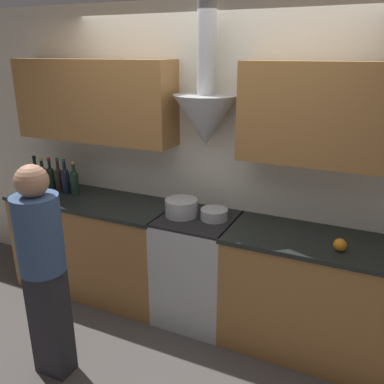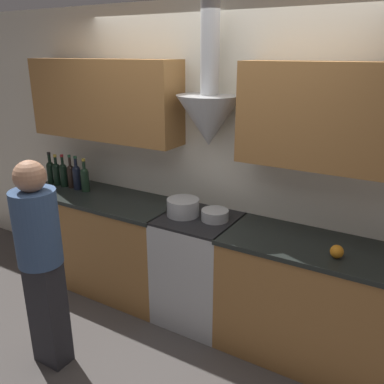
{
  "view_description": "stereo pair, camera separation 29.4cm",
  "coord_description": "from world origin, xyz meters",
  "px_view_note": "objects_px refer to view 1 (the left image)",
  "views": [
    {
      "loc": [
        1.25,
        -2.44,
        2.21
      ],
      "look_at": [
        0.0,
        0.24,
        1.19
      ],
      "focal_mm": 38.0,
      "sensor_mm": 36.0,
      "label": 1
    },
    {
      "loc": [
        1.51,
        -2.3,
        2.21
      ],
      "look_at": [
        0.0,
        0.24,
        1.19
      ],
      "focal_mm": 38.0,
      "sensor_mm": 36.0,
      "label": 2
    }
  ],
  "objects_px": {
    "wine_bottle_1": "(43,177)",
    "wine_bottle_4": "(66,179)",
    "wine_bottle_2": "(51,177)",
    "mixing_bowl": "(214,214)",
    "wine_bottle_5": "(75,182)",
    "orange_fruit": "(340,245)",
    "person_foreground_left": "(43,264)",
    "wine_bottle_3": "(59,179)",
    "stock_pot": "(181,208)",
    "stove_range": "(197,268)",
    "wine_bottle_0": "(36,175)"
  },
  "relations": [
    {
      "from": "mixing_bowl",
      "to": "wine_bottle_4",
      "type": "bearing_deg",
      "value": -179.96
    },
    {
      "from": "wine_bottle_4",
      "to": "orange_fruit",
      "type": "height_order",
      "value": "wine_bottle_4"
    },
    {
      "from": "orange_fruit",
      "to": "person_foreground_left",
      "type": "relative_size",
      "value": 0.06
    },
    {
      "from": "stove_range",
      "to": "wine_bottle_5",
      "type": "height_order",
      "value": "wine_bottle_5"
    },
    {
      "from": "wine_bottle_2",
      "to": "wine_bottle_4",
      "type": "xyz_separation_m",
      "value": [
        0.18,
        0.0,
        0.0
      ]
    },
    {
      "from": "wine_bottle_2",
      "to": "mixing_bowl",
      "type": "xyz_separation_m",
      "value": [
        1.69,
        0.0,
        -0.09
      ]
    },
    {
      "from": "stove_range",
      "to": "wine_bottle_1",
      "type": "relative_size",
      "value": 3.01
    },
    {
      "from": "wine_bottle_2",
      "to": "wine_bottle_1",
      "type": "bearing_deg",
      "value": 179.07
    },
    {
      "from": "wine_bottle_1",
      "to": "mixing_bowl",
      "type": "bearing_deg",
      "value": 0.07
    },
    {
      "from": "person_foreground_left",
      "to": "wine_bottle_1",
      "type": "bearing_deg",
      "value": 133.24
    },
    {
      "from": "stove_range",
      "to": "wine_bottle_0",
      "type": "relative_size",
      "value": 2.94
    },
    {
      "from": "wine_bottle_3",
      "to": "stock_pot",
      "type": "height_order",
      "value": "wine_bottle_3"
    },
    {
      "from": "wine_bottle_1",
      "to": "person_foreground_left",
      "type": "distance_m",
      "value": 1.45
    },
    {
      "from": "person_foreground_left",
      "to": "wine_bottle_4",
      "type": "bearing_deg",
      "value": 123.98
    },
    {
      "from": "wine_bottle_5",
      "to": "stock_pot",
      "type": "distance_m",
      "value": 1.13
    },
    {
      "from": "wine_bottle_1",
      "to": "wine_bottle_4",
      "type": "height_order",
      "value": "wine_bottle_4"
    },
    {
      "from": "orange_fruit",
      "to": "person_foreground_left",
      "type": "xyz_separation_m",
      "value": [
        -1.77,
        -0.9,
        -0.11
      ]
    },
    {
      "from": "stove_range",
      "to": "wine_bottle_4",
      "type": "relative_size",
      "value": 2.83
    },
    {
      "from": "wine_bottle_3",
      "to": "wine_bottle_4",
      "type": "xyz_separation_m",
      "value": [
        0.09,
        -0.01,
        0.0
      ]
    },
    {
      "from": "wine_bottle_4",
      "to": "mixing_bowl",
      "type": "xyz_separation_m",
      "value": [
        1.51,
        0.0,
        -0.09
      ]
    },
    {
      "from": "mixing_bowl",
      "to": "wine_bottle_2",
      "type": "bearing_deg",
      "value": -179.87
    },
    {
      "from": "stove_range",
      "to": "stock_pot",
      "type": "relative_size",
      "value": 3.52
    },
    {
      "from": "stove_range",
      "to": "wine_bottle_4",
      "type": "height_order",
      "value": "wine_bottle_4"
    },
    {
      "from": "wine_bottle_1",
      "to": "wine_bottle_0",
      "type": "bearing_deg",
      "value": 171.6
    },
    {
      "from": "mixing_bowl",
      "to": "person_foreground_left",
      "type": "relative_size",
      "value": 0.14
    },
    {
      "from": "wine_bottle_3",
      "to": "mixing_bowl",
      "type": "bearing_deg",
      "value": -0.24
    },
    {
      "from": "wine_bottle_2",
      "to": "wine_bottle_5",
      "type": "relative_size",
      "value": 1.01
    },
    {
      "from": "wine_bottle_5",
      "to": "person_foreground_left",
      "type": "xyz_separation_m",
      "value": [
        0.6,
        -1.04,
        -0.2
      ]
    },
    {
      "from": "wine_bottle_1",
      "to": "wine_bottle_2",
      "type": "bearing_deg",
      "value": -0.93
    },
    {
      "from": "wine_bottle_1",
      "to": "person_foreground_left",
      "type": "height_order",
      "value": "person_foreground_left"
    },
    {
      "from": "stock_pot",
      "to": "mixing_bowl",
      "type": "relative_size",
      "value": 1.22
    },
    {
      "from": "stove_range",
      "to": "person_foreground_left",
      "type": "bearing_deg",
      "value": -122.99
    },
    {
      "from": "wine_bottle_3",
      "to": "stock_pot",
      "type": "relative_size",
      "value": 1.24
    },
    {
      "from": "wine_bottle_2",
      "to": "wine_bottle_4",
      "type": "bearing_deg",
      "value": 0.89
    },
    {
      "from": "person_foreground_left",
      "to": "mixing_bowl",
      "type": "bearing_deg",
      "value": 52.66
    },
    {
      "from": "wine_bottle_1",
      "to": "wine_bottle_4",
      "type": "xyz_separation_m",
      "value": [
        0.28,
        0.0,
        0.01
      ]
    },
    {
      "from": "wine_bottle_0",
      "to": "wine_bottle_5",
      "type": "distance_m",
      "value": 0.5
    },
    {
      "from": "wine_bottle_3",
      "to": "person_foreground_left",
      "type": "height_order",
      "value": "person_foreground_left"
    },
    {
      "from": "stove_range",
      "to": "wine_bottle_5",
      "type": "distance_m",
      "value": 1.39
    },
    {
      "from": "stock_pot",
      "to": "person_foreground_left",
      "type": "distance_m",
      "value": 1.15
    },
    {
      "from": "stock_pot",
      "to": "orange_fruit",
      "type": "bearing_deg",
      "value": -5.03
    },
    {
      "from": "wine_bottle_0",
      "to": "orange_fruit",
      "type": "relative_size",
      "value": 3.63
    },
    {
      "from": "wine_bottle_5",
      "to": "orange_fruit",
      "type": "bearing_deg",
      "value": -3.5
    },
    {
      "from": "wine_bottle_2",
      "to": "wine_bottle_3",
      "type": "relative_size",
      "value": 0.98
    },
    {
      "from": "stove_range",
      "to": "mixing_bowl",
      "type": "xyz_separation_m",
      "value": [
        0.14,
        0.03,
        0.51
      ]
    },
    {
      "from": "mixing_bowl",
      "to": "stove_range",
      "type": "bearing_deg",
      "value": -169.3
    },
    {
      "from": "wine_bottle_0",
      "to": "stock_pot",
      "type": "xyz_separation_m",
      "value": [
        1.62,
        -0.05,
        -0.06
      ]
    },
    {
      "from": "wine_bottle_4",
      "to": "person_foreground_left",
      "type": "distance_m",
      "value": 1.28
    },
    {
      "from": "wine_bottle_5",
      "to": "person_foreground_left",
      "type": "height_order",
      "value": "person_foreground_left"
    },
    {
      "from": "wine_bottle_2",
      "to": "wine_bottle_4",
      "type": "distance_m",
      "value": 0.18
    }
  ]
}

